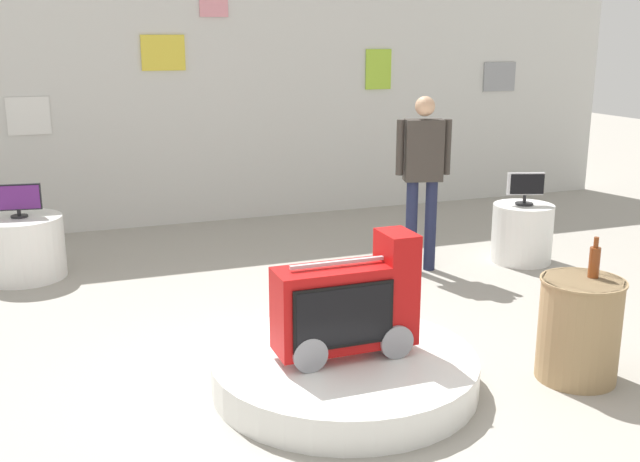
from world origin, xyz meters
TOP-DOWN VIEW (x-y plane):
  - ground_plane at (0.00, 0.00)m, footprint 30.00×30.00m
  - back_wall_display at (-0.00, 4.88)m, footprint 12.83×0.13m
  - main_display_pedestal at (0.19, -0.25)m, footprint 1.84×1.84m
  - novelty_firetruck_tv at (0.21, -0.26)m, footprint 0.98×0.38m
  - display_pedestal_left_rear at (-1.92, 3.13)m, footprint 0.82×0.82m
  - tv_on_left_rear at (-1.92, 3.13)m, footprint 0.45×0.16m
  - display_pedestal_center_rear at (3.12, 1.86)m, footprint 0.64×0.64m
  - tv_on_center_rear at (3.12, 1.86)m, footprint 0.38×0.19m
  - side_table_round at (1.79, -0.70)m, footprint 0.58×0.58m
  - bottle_on_side_table at (1.88, -0.68)m, footprint 0.08×0.08m
  - shopper_browsing_near_truck at (1.95, 1.98)m, footprint 0.54×0.29m

SIDE VIEW (x-z plane):
  - ground_plane at x=0.00m, z-range 0.00..0.00m
  - main_display_pedestal at x=0.19m, z-range 0.00..0.23m
  - display_pedestal_left_rear at x=-1.92m, z-range 0.00..0.63m
  - display_pedestal_center_rear at x=3.12m, z-range 0.00..0.63m
  - side_table_round at x=1.79m, z-range 0.01..0.75m
  - novelty_firetruck_tv at x=0.21m, z-range 0.15..1.00m
  - tv_on_left_rear at x=-1.92m, z-range 0.65..0.98m
  - tv_on_center_rear at x=3.12m, z-range 0.65..0.99m
  - bottle_on_side_table at x=1.88m, z-range 0.71..1.00m
  - shopper_browsing_near_truck at x=1.95m, z-range 0.16..1.96m
  - back_wall_display at x=0.00m, z-range 0.00..3.37m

